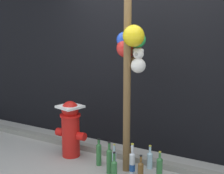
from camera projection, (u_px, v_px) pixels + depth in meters
building_wall at (148, 26)px, 4.32m from camera, size 10.00×0.20×3.63m
curb_strip at (129, 157)px, 4.20m from camera, size 8.00×0.12×0.08m
memorial_post at (130, 36)px, 3.60m from camera, size 0.47×0.49×2.97m
fire_hydrant at (71, 128)px, 4.26m from camera, size 0.48×0.37×0.80m
bottle_0 at (132, 164)px, 3.70m from camera, size 0.07×0.07×0.43m
bottle_1 at (114, 168)px, 3.66m from camera, size 0.07×0.07×0.34m
bottle_2 at (159, 167)px, 3.65m from camera, size 0.07×0.07×0.35m
bottle_3 at (114, 158)px, 3.96m from camera, size 0.06×0.06×0.32m
bottle_4 at (150, 159)px, 3.93m from camera, size 0.07×0.07×0.31m
bottle_5 at (128, 150)px, 4.16m from camera, size 0.06×0.06×0.36m
bottle_6 at (109, 160)px, 3.79m from camera, size 0.07×0.07×0.41m
bottle_7 at (141, 171)px, 3.57m from camera, size 0.07×0.07×0.34m
bottle_8 at (128, 155)px, 4.00m from camera, size 0.08×0.08×0.39m
bottle_9 at (99, 154)px, 4.01m from camera, size 0.07×0.07×0.37m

